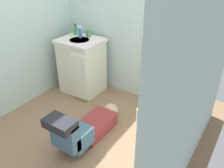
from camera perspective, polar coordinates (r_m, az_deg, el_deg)
ground_plane at (r=2.99m, az=-5.28°, el=-10.80°), size 2.72×3.00×0.04m
wall_back at (r=3.24m, az=5.56°, el=16.70°), size 2.38×0.08×2.40m
wall_left at (r=3.23m, az=-23.21°, el=14.55°), size 0.08×2.00×2.40m
wall_right at (r=1.92m, az=21.28°, el=5.75°), size 0.08×2.00×2.40m
toilet at (r=3.02m, az=15.06°, el=-2.31°), size 0.36×0.46×0.75m
vanity_cabinet at (r=3.55m, az=-7.22°, el=4.42°), size 0.60×0.53×0.82m
faucet at (r=3.49m, az=-6.18°, el=12.02°), size 0.02×0.02×0.10m
person_plumber at (r=2.72m, az=-6.46°, el=-10.30°), size 0.39×1.06×0.52m
tissue_box at (r=2.92m, az=15.93°, el=5.99°), size 0.22×0.11×0.10m
toiletry_bag at (r=2.88m, az=18.75°, el=5.34°), size 0.12×0.09×0.11m
soap_dispenser at (r=3.59m, az=-8.82°, el=12.64°), size 0.06×0.06×0.17m
bottle_white at (r=3.56m, az=-7.62°, el=12.60°), size 0.05×0.05×0.14m
bottle_blue at (r=3.45m, az=-7.67°, el=12.00°), size 0.04×0.04×0.13m
bottle_green at (r=3.47m, az=-5.61°, el=12.09°), size 0.05×0.05×0.12m
paper_towel_roll at (r=3.00m, az=6.91°, el=-7.69°), size 0.11×0.11×0.21m
toilet_paper_roll at (r=2.57m, az=11.66°, el=-17.63°), size 0.11×0.11×0.10m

